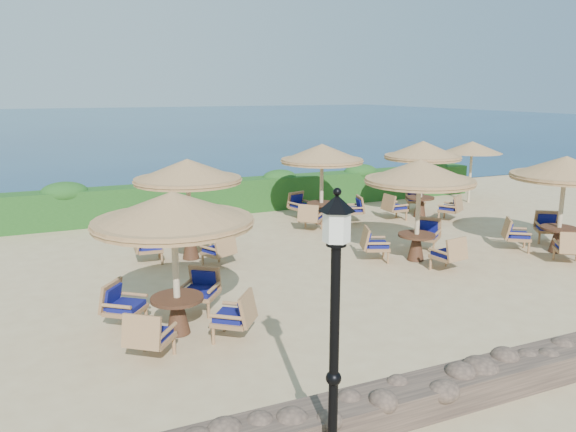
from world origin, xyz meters
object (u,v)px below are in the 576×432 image
at_px(cafe_set_1, 419,188).
at_px(cafe_set_4, 322,167).
at_px(extra_parasol, 472,147).
at_px(cafe_set_3, 188,188).
at_px(cafe_set_0, 174,237).
at_px(cafe_set_5, 422,164).
at_px(lamp_post, 334,349).
at_px(cafe_set_2, 564,187).

xyz_separation_m(cafe_set_1, cafe_set_4, (-0.38, 4.68, -0.02)).
xyz_separation_m(extra_parasol, cafe_set_3, (-11.99, -3.00, -0.26)).
distance_m(cafe_set_1, cafe_set_4, 4.69).
bearing_deg(cafe_set_0, cafe_set_5, 31.55).
bearing_deg(cafe_set_4, cafe_set_5, -7.82).
xyz_separation_m(lamp_post, cafe_set_5, (9.22, 10.64, 0.32)).
xyz_separation_m(extra_parasol, cafe_set_5, (-3.38, -1.36, -0.30)).
height_order(cafe_set_1, cafe_set_5, same).
relative_size(lamp_post, cafe_set_5, 1.19).
height_order(lamp_post, cafe_set_5, lamp_post).
distance_m(extra_parasol, cafe_set_3, 12.36).
height_order(cafe_set_1, cafe_set_4, same).
relative_size(lamp_post, extra_parasol, 1.38).
distance_m(lamp_post, cafe_set_0, 4.59).
bearing_deg(lamp_post, cafe_set_2, 28.87).
bearing_deg(cafe_set_0, cafe_set_4, 46.21).
relative_size(lamp_post, cafe_set_4, 1.18).
xyz_separation_m(cafe_set_1, cafe_set_3, (-5.36, 2.53, -0.01)).
relative_size(cafe_set_1, cafe_set_3, 1.01).
distance_m(extra_parasol, cafe_set_5, 3.65).
distance_m(cafe_set_2, cafe_set_5, 5.20).
bearing_deg(lamp_post, cafe_set_1, 47.30).
distance_m(cafe_set_0, cafe_set_5, 11.72).
distance_m(extra_parasol, cafe_set_4, 7.07).
height_order(cafe_set_4, cafe_set_5, same).
bearing_deg(cafe_set_1, cafe_set_2, -13.59).
xyz_separation_m(cafe_set_0, cafe_set_5, (9.99, 6.13, 0.03)).
bearing_deg(extra_parasol, cafe_set_0, -150.74).
bearing_deg(lamp_post, extra_parasol, 43.60).
height_order(cafe_set_0, cafe_set_1, same).
xyz_separation_m(lamp_post, cafe_set_3, (0.61, 9.00, 0.36)).
xyz_separation_m(extra_parasol, cafe_set_4, (-7.01, -0.86, -0.28)).
height_order(extra_parasol, cafe_set_5, cafe_set_5).
bearing_deg(cafe_set_3, cafe_set_4, 23.33).
bearing_deg(cafe_set_2, cafe_set_1, 166.41).
bearing_deg(lamp_post, cafe_set_4, 63.36).
distance_m(cafe_set_1, cafe_set_3, 5.92).
xyz_separation_m(lamp_post, cafe_set_0, (-0.77, 4.51, 0.29)).
relative_size(extra_parasol, cafe_set_2, 0.85).
xyz_separation_m(cafe_set_3, cafe_set_5, (8.61, 1.65, -0.04)).
bearing_deg(extra_parasol, cafe_set_3, -165.94).
distance_m(cafe_set_1, cafe_set_5, 5.29).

